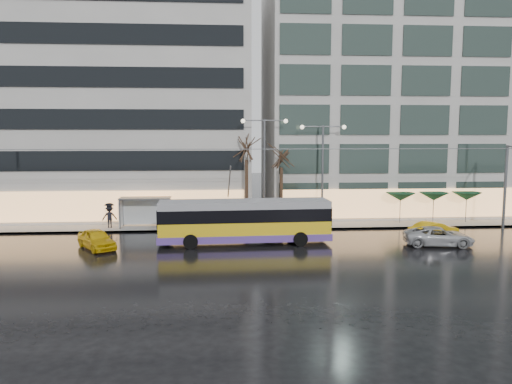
{
  "coord_description": "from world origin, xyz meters",
  "views": [
    {
      "loc": [
        -1.8,
        -31.25,
        7.94
      ],
      "look_at": [
        0.86,
        5.0,
        3.69
      ],
      "focal_mm": 35.0,
      "sensor_mm": 36.0,
      "label": 1
    }
  ],
  "objects": [
    {
      "name": "building_left",
      "position": [
        -16.0,
        19.0,
        11.15
      ],
      "size": [
        34.0,
        14.0,
        22.0
      ],
      "primitive_type": "cube",
      "color": "#A19E9A",
      "rests_on": "sidewalk"
    },
    {
      "name": "catenary",
      "position": [
        1.0,
        7.94,
        4.25
      ],
      "size": [
        42.24,
        5.12,
        7.0
      ],
      "color": "#595B60",
      "rests_on": "ground"
    },
    {
      "name": "tree_b",
      "position": [
        3.5,
        11.2,
        6.4
      ],
      "size": [
        3.2,
        3.2,
        7.7
      ],
      "color": "black",
      "rests_on": "sidewalk"
    },
    {
      "name": "sidewalk",
      "position": [
        2.0,
        14.0,
        0.07
      ],
      "size": [
        80.0,
        10.0,
        0.15
      ],
      "primitive_type": "cube",
      "color": "gray",
      "rests_on": "ground"
    },
    {
      "name": "street_lamp_far",
      "position": [
        7.0,
        10.8,
        5.71
      ],
      "size": [
        3.96,
        0.36,
        8.53
      ],
      "color": "#595B60",
      "rests_on": "sidewalk"
    },
    {
      "name": "pedestrian_a",
      "position": [
        -6.46,
        11.02,
        1.57
      ],
      "size": [
        1.04,
        1.06,
        2.19
      ],
      "color": "black",
      "rests_on": "sidewalk"
    },
    {
      "name": "street_lamp_near",
      "position": [
        2.0,
        10.8,
        5.99
      ],
      "size": [
        3.96,
        0.36,
        9.03
      ],
      "color": "#595B60",
      "rests_on": "sidewalk"
    },
    {
      "name": "parasol_b",
      "position": [
        17.0,
        11.0,
        2.45
      ],
      "size": [
        2.5,
        2.5,
        2.65
      ],
      "color": "#595B60",
      "rests_on": "sidewalk"
    },
    {
      "name": "building_right",
      "position": [
        19.0,
        19.0,
        12.65
      ],
      "size": [
        32.0,
        14.0,
        25.0
      ],
      "primitive_type": "cube",
      "color": "#A19E9A",
      "rests_on": "sidewalk"
    },
    {
      "name": "taxi_a",
      "position": [
        -10.33,
        3.33,
        0.69
      ],
      "size": [
        3.61,
        4.28,
        1.38
      ],
      "primitive_type": "imported",
      "rotation": [
        0.0,
        0.0,
        0.59
      ],
      "color": "gold",
      "rests_on": "ground"
    },
    {
      "name": "sedan_silver",
      "position": [
        13.75,
        2.6,
        0.67
      ],
      "size": [
        5.13,
        2.96,
        1.35
      ],
      "primitive_type": "imported",
      "rotation": [
        0.0,
        0.0,
        1.41
      ],
      "color": "#A6A7AB",
      "rests_on": "ground"
    },
    {
      "name": "tree_a",
      "position": [
        0.5,
        11.0,
        7.09
      ],
      "size": [
        3.2,
        3.2,
        8.4
      ],
      "color": "black",
      "rests_on": "sidewalk"
    },
    {
      "name": "parasol_c",
      "position": [
        20.0,
        11.0,
        2.45
      ],
      "size": [
        2.5,
        2.5,
        2.65
      ],
      "color": "#595B60",
      "rests_on": "sidewalk"
    },
    {
      "name": "pedestrian_b",
      "position": [
        -6.4,
        9.85,
        0.96
      ],
      "size": [
        0.93,
        0.81,
        1.62
      ],
      "color": "black",
      "rests_on": "sidewalk"
    },
    {
      "name": "parasol_a",
      "position": [
        14.0,
        11.0,
        2.45
      ],
      "size": [
        2.5,
        2.5,
        2.65
      ],
      "color": "#595B60",
      "rests_on": "sidewalk"
    },
    {
      "name": "bus_shelter",
      "position": [
        -8.38,
        10.69,
        1.96
      ],
      "size": [
        4.2,
        1.6,
        2.51
      ],
      "color": "#595B60",
      "rests_on": "sidewalk"
    },
    {
      "name": "trolleybus",
      "position": [
        -0.03,
        4.27,
        1.55
      ],
      "size": [
        12.43,
        4.95,
        5.72
      ],
      "color": "gold",
      "rests_on": "ground"
    },
    {
      "name": "taxi_b",
      "position": [
        14.43,
        4.93,
        0.66
      ],
      "size": [
        4.22,
        2.76,
        1.31
      ],
      "primitive_type": "imported",
      "rotation": [
        0.0,
        0.0,
        1.95
      ],
      "color": "#D09D0A",
      "rests_on": "ground"
    },
    {
      "name": "ground",
      "position": [
        0.0,
        0.0,
        0.0
      ],
      "size": [
        140.0,
        140.0,
        0.0
      ],
      "primitive_type": "plane",
      "color": "black",
      "rests_on": "ground"
    },
    {
      "name": "kerb",
      "position": [
        2.0,
        9.05,
        0.07
      ],
      "size": [
        80.0,
        0.1,
        0.15
      ],
      "primitive_type": "cube",
      "color": "slate",
      "rests_on": "ground"
    },
    {
      "name": "pedestrian_c",
      "position": [
        -10.97,
        10.52,
        1.28
      ],
      "size": [
        1.31,
        0.95,
        2.11
      ],
      "color": "black",
      "rests_on": "sidewalk"
    }
  ]
}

